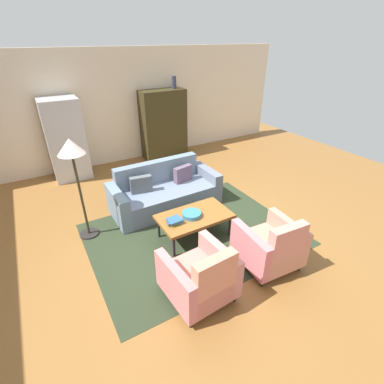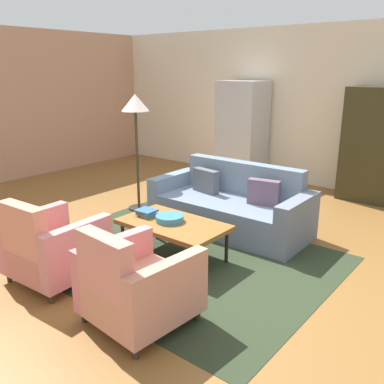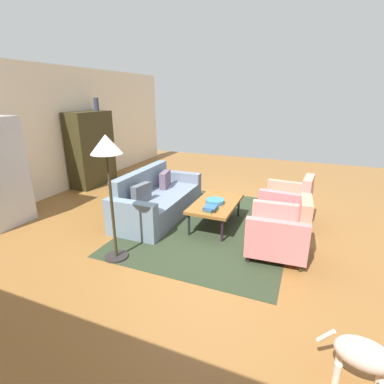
{
  "view_description": "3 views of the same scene",
  "coord_description": "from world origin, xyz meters",
  "px_view_note": "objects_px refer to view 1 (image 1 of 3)",
  "views": [
    {
      "loc": [
        -2.12,
        -3.5,
        3.02
      ],
      "look_at": [
        -0.03,
        0.07,
        0.72
      ],
      "focal_mm": 26.41,
      "sensor_mm": 36.0,
      "label": 1
    },
    {
      "loc": [
        2.76,
        -3.42,
        2.07
      ],
      "look_at": [
        -0.02,
        0.03,
        0.75
      ],
      "focal_mm": 39.0,
      "sensor_mm": 36.0,
      "label": 2
    },
    {
      "loc": [
        -4.56,
        -1.55,
        2.18
      ],
      "look_at": [
        -0.05,
        0.3,
        0.53
      ],
      "focal_mm": 27.0,
      "sensor_mm": 36.0,
      "label": 3
    }
  ],
  "objects_px": {
    "refrigerator": "(66,140)",
    "vase_tall": "(174,82)",
    "couch": "(164,192)",
    "book_stack": "(175,221)",
    "floor_lamp": "(72,156)",
    "armchair_left": "(201,279)",
    "armchair_right": "(271,247)",
    "cabinet": "(164,124)",
    "fruit_bowl": "(192,214)",
    "coffee_table": "(194,217)"
  },
  "relations": [
    {
      "from": "armchair_left",
      "to": "book_stack",
      "type": "bearing_deg",
      "value": 75.99
    },
    {
      "from": "coffee_table",
      "to": "refrigerator",
      "type": "bearing_deg",
      "value": 110.93
    },
    {
      "from": "armchair_right",
      "to": "floor_lamp",
      "type": "xyz_separation_m",
      "value": [
        -2.14,
        2.12,
        1.1
      ]
    },
    {
      "from": "couch",
      "to": "vase_tall",
      "type": "distance_m",
      "value": 3.32
    },
    {
      "from": "book_stack",
      "to": "coffee_table",
      "type": "bearing_deg",
      "value": 4.99
    },
    {
      "from": "armchair_right",
      "to": "refrigerator",
      "type": "relative_size",
      "value": 0.48
    },
    {
      "from": "armchair_right",
      "to": "refrigerator",
      "type": "xyz_separation_m",
      "value": [
        -1.94,
        4.69,
        0.58
      ]
    },
    {
      "from": "armchair_right",
      "to": "floor_lamp",
      "type": "height_order",
      "value": "floor_lamp"
    },
    {
      "from": "fruit_bowl",
      "to": "floor_lamp",
      "type": "bearing_deg",
      "value": 147.3
    },
    {
      "from": "vase_tall",
      "to": "refrigerator",
      "type": "xyz_separation_m",
      "value": [
        -2.87,
        -0.1,
        -1.03
      ]
    },
    {
      "from": "armchair_right",
      "to": "fruit_bowl",
      "type": "bearing_deg",
      "value": 123.45
    },
    {
      "from": "coffee_table",
      "to": "cabinet",
      "type": "relative_size",
      "value": 0.67
    },
    {
      "from": "couch",
      "to": "floor_lamp",
      "type": "xyz_separation_m",
      "value": [
        -1.55,
        -0.23,
        1.16
      ]
    },
    {
      "from": "armchair_left",
      "to": "vase_tall",
      "type": "bearing_deg",
      "value": 62.67
    },
    {
      "from": "refrigerator",
      "to": "vase_tall",
      "type": "bearing_deg",
      "value": 1.99
    },
    {
      "from": "coffee_table",
      "to": "book_stack",
      "type": "height_order",
      "value": "book_stack"
    },
    {
      "from": "book_stack",
      "to": "cabinet",
      "type": "xyz_separation_m",
      "value": [
        1.56,
        3.66,
        0.43
      ]
    },
    {
      "from": "couch",
      "to": "book_stack",
      "type": "height_order",
      "value": "couch"
    },
    {
      "from": "cabinet",
      "to": "vase_tall",
      "type": "height_order",
      "value": "vase_tall"
    },
    {
      "from": "couch",
      "to": "armchair_right",
      "type": "relative_size",
      "value": 2.4
    },
    {
      "from": "book_stack",
      "to": "vase_tall",
      "type": "relative_size",
      "value": 0.87
    },
    {
      "from": "armchair_left",
      "to": "fruit_bowl",
      "type": "relative_size",
      "value": 2.82
    },
    {
      "from": "couch",
      "to": "vase_tall",
      "type": "relative_size",
      "value": 6.8
    },
    {
      "from": "couch",
      "to": "armchair_left",
      "type": "xyz_separation_m",
      "value": [
        -0.6,
        -2.35,
        0.06
      ]
    },
    {
      "from": "armchair_right",
      "to": "fruit_bowl",
      "type": "xyz_separation_m",
      "value": [
        -0.65,
        1.17,
        0.12
      ]
    },
    {
      "from": "coffee_table",
      "to": "armchair_right",
      "type": "xyz_separation_m",
      "value": [
        0.59,
        -1.17,
        -0.05
      ]
    },
    {
      "from": "armchair_right",
      "to": "fruit_bowl",
      "type": "height_order",
      "value": "armchair_right"
    },
    {
      "from": "floor_lamp",
      "to": "cabinet",
      "type": "bearing_deg",
      "value": 44.37
    },
    {
      "from": "couch",
      "to": "fruit_bowl",
      "type": "xyz_separation_m",
      "value": [
        -0.05,
        -1.19,
        0.17
      ]
    },
    {
      "from": "book_stack",
      "to": "refrigerator",
      "type": "bearing_deg",
      "value": 105.15
    },
    {
      "from": "couch",
      "to": "armchair_right",
      "type": "distance_m",
      "value": 2.43
    },
    {
      "from": "cabinet",
      "to": "refrigerator",
      "type": "height_order",
      "value": "refrigerator"
    },
    {
      "from": "fruit_bowl",
      "to": "floor_lamp",
      "type": "xyz_separation_m",
      "value": [
        -1.49,
        0.96,
        0.98
      ]
    },
    {
      "from": "refrigerator",
      "to": "floor_lamp",
      "type": "relative_size",
      "value": 1.08
    },
    {
      "from": "fruit_bowl",
      "to": "book_stack",
      "type": "bearing_deg",
      "value": -174.2
    },
    {
      "from": "couch",
      "to": "armchair_right",
      "type": "bearing_deg",
      "value": 103.52
    },
    {
      "from": "book_stack",
      "to": "couch",
      "type": "bearing_deg",
      "value": 72.57
    },
    {
      "from": "fruit_bowl",
      "to": "vase_tall",
      "type": "height_order",
      "value": "vase_tall"
    },
    {
      "from": "refrigerator",
      "to": "cabinet",
      "type": "bearing_deg",
      "value": 2.37
    },
    {
      "from": "fruit_bowl",
      "to": "armchair_left",
      "type": "bearing_deg",
      "value": -114.92
    },
    {
      "from": "couch",
      "to": "fruit_bowl",
      "type": "distance_m",
      "value": 1.2
    },
    {
      "from": "coffee_table",
      "to": "book_stack",
      "type": "xyz_separation_m",
      "value": [
        -0.38,
        -0.03,
        0.08
      ]
    },
    {
      "from": "couch",
      "to": "book_stack",
      "type": "relative_size",
      "value": 7.85
    },
    {
      "from": "armchair_left",
      "to": "armchair_right",
      "type": "bearing_deg",
      "value": -3.4
    },
    {
      "from": "vase_tall",
      "to": "floor_lamp",
      "type": "xyz_separation_m",
      "value": [
        -3.07,
        -2.66,
        -0.51
      ]
    },
    {
      "from": "book_stack",
      "to": "vase_tall",
      "type": "height_order",
      "value": "vase_tall"
    },
    {
      "from": "couch",
      "to": "refrigerator",
      "type": "relative_size",
      "value": 1.14
    },
    {
      "from": "vase_tall",
      "to": "refrigerator",
      "type": "height_order",
      "value": "vase_tall"
    },
    {
      "from": "coffee_table",
      "to": "cabinet",
      "type": "xyz_separation_m",
      "value": [
        1.18,
        3.62,
        0.51
      ]
    },
    {
      "from": "refrigerator",
      "to": "floor_lamp",
      "type": "height_order",
      "value": "refrigerator"
    }
  ]
}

